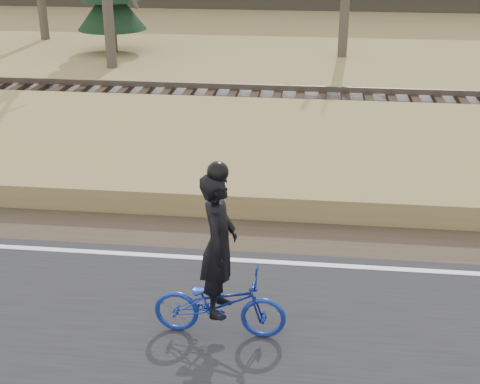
# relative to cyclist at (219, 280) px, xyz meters

# --- Properties ---
(shoulder) EXTENTS (120.00, 1.60, 0.04)m
(shoulder) POSITION_rel_cyclist_xyz_m (-4.12, 2.94, -0.83)
(shoulder) COLOR #473A2B
(shoulder) RESTS_ON ground
(embankment) EXTENTS (120.00, 5.00, 0.44)m
(embankment) POSITION_rel_cyclist_xyz_m (-4.12, 5.94, -0.63)
(embankment) COLOR olive
(embankment) RESTS_ON ground
(ballast) EXTENTS (120.00, 3.00, 0.45)m
(ballast) POSITION_rel_cyclist_xyz_m (-4.12, 9.74, -0.63)
(ballast) COLOR slate
(ballast) RESTS_ON ground
(railroad) EXTENTS (120.00, 2.40, 0.29)m
(railroad) POSITION_rel_cyclist_xyz_m (-4.12, 9.74, -0.32)
(railroad) COLOR black
(railroad) RESTS_ON ballast
(cyclist) EXTENTS (1.71, 0.69, 2.38)m
(cyclist) POSITION_rel_cyclist_xyz_m (0.00, 0.00, 0.00)
(cyclist) COLOR navy
(cyclist) RESTS_ON road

